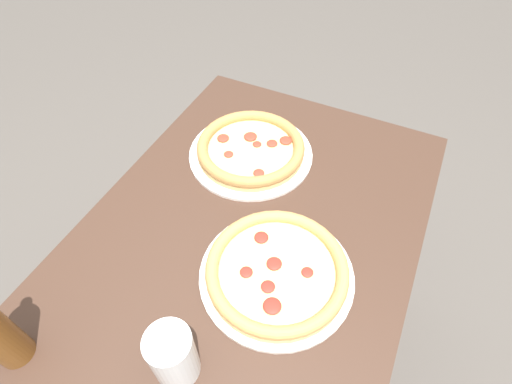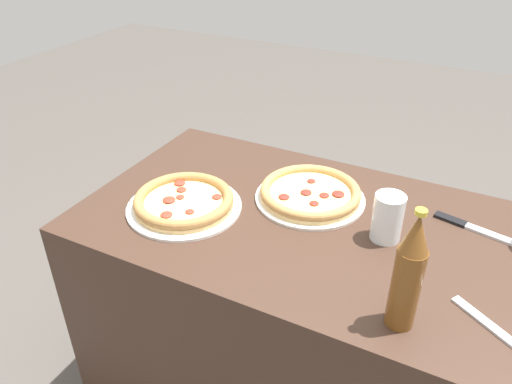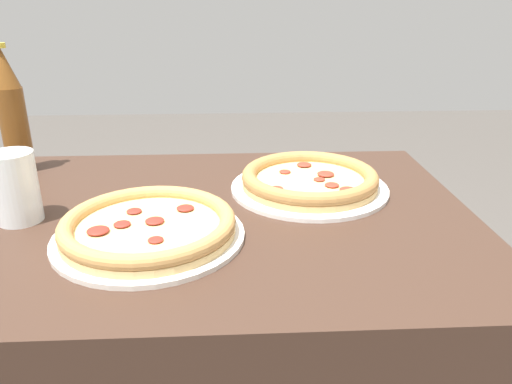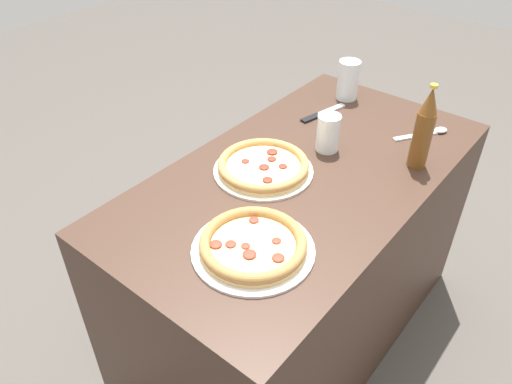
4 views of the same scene
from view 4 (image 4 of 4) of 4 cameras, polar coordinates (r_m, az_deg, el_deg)
name	(u,v)px [view 4 (image 4 of 4)]	position (r m, az deg, el deg)	size (l,w,h in m)	color
ground_plane	(293,327)	(2.03, 4.26, -15.17)	(8.00, 8.00, 0.00)	#4C4742
table	(298,260)	(1.75, 4.82, -7.73)	(1.27, 0.68, 0.75)	#3D281E
pizza_veggie	(263,166)	(1.49, 0.85, 2.95)	(0.30, 0.30, 0.04)	silver
pizza_pepperoni	(253,245)	(1.22, -0.34, -6.10)	(0.31, 0.31, 0.04)	white
glass_cola	(328,134)	(1.59, 8.24, 6.60)	(0.07, 0.07, 0.12)	white
glass_iced_tea	(348,82)	(1.92, 10.45, 12.25)	(0.08, 0.08, 0.15)	white
beer_bottle	(424,129)	(1.54, 18.65, 6.84)	(0.06, 0.06, 0.27)	brown
knife	(321,114)	(1.82, 7.49, 8.85)	(0.20, 0.07, 0.01)	black
spoon	(430,133)	(1.78, 19.24, 6.43)	(0.18, 0.13, 0.02)	silver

